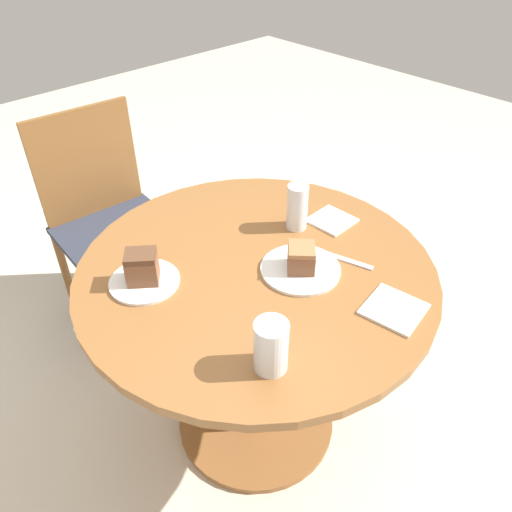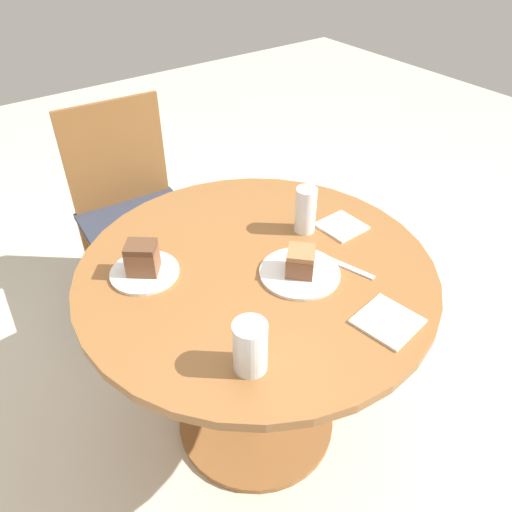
{
  "view_description": "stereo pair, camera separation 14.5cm",
  "coord_description": "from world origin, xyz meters",
  "px_view_note": "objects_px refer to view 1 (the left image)",
  "views": [
    {
      "loc": [
        -0.79,
        -0.83,
        1.71
      ],
      "look_at": [
        0.0,
        0.0,
        0.81
      ],
      "focal_mm": 35.0,
      "sensor_mm": 36.0,
      "label": 1
    },
    {
      "loc": [
        -0.68,
        -0.93,
        1.71
      ],
      "look_at": [
        0.0,
        0.0,
        0.81
      ],
      "focal_mm": 35.0,
      "sensor_mm": 36.0,
      "label": 2
    }
  ],
  "objects_px": {
    "plate_near": "(300,269)",
    "glass_water": "(271,348)",
    "plate_far": "(145,281)",
    "cake_slice_near": "(301,258)",
    "chair": "(108,216)",
    "cake_slice_far": "(142,267)",
    "glass_lemonade": "(297,209)"
  },
  "relations": [
    {
      "from": "chair",
      "to": "cake_slice_near",
      "type": "height_order",
      "value": "chair"
    },
    {
      "from": "chair",
      "to": "glass_lemonade",
      "type": "relative_size",
      "value": 6.19
    },
    {
      "from": "plate_far",
      "to": "cake_slice_far",
      "type": "bearing_deg",
      "value": 0.0
    },
    {
      "from": "cake_slice_near",
      "to": "glass_water",
      "type": "relative_size",
      "value": 0.82
    },
    {
      "from": "plate_near",
      "to": "plate_far",
      "type": "bearing_deg",
      "value": 143.56
    },
    {
      "from": "cake_slice_far",
      "to": "plate_near",
      "type": "bearing_deg",
      "value": -36.44
    },
    {
      "from": "chair",
      "to": "glass_lemonade",
      "type": "bearing_deg",
      "value": -70.11
    },
    {
      "from": "plate_near",
      "to": "glass_water",
      "type": "height_order",
      "value": "glass_water"
    },
    {
      "from": "chair",
      "to": "plate_far",
      "type": "distance_m",
      "value": 0.87
    },
    {
      "from": "chair",
      "to": "plate_near",
      "type": "distance_m",
      "value": 1.08
    },
    {
      "from": "plate_far",
      "to": "cake_slice_near",
      "type": "distance_m",
      "value": 0.45
    },
    {
      "from": "chair",
      "to": "plate_near",
      "type": "relative_size",
      "value": 4.03
    },
    {
      "from": "chair",
      "to": "cake_slice_far",
      "type": "height_order",
      "value": "chair"
    },
    {
      "from": "chair",
      "to": "cake_slice_near",
      "type": "bearing_deg",
      "value": -80.82
    },
    {
      "from": "chair",
      "to": "glass_water",
      "type": "bearing_deg",
      "value": -96.03
    },
    {
      "from": "chair",
      "to": "cake_slice_far",
      "type": "distance_m",
      "value": 0.88
    },
    {
      "from": "plate_near",
      "to": "glass_water",
      "type": "relative_size",
      "value": 1.71
    },
    {
      "from": "chair",
      "to": "glass_water",
      "type": "xyz_separation_m",
      "value": [
        -0.23,
        -1.23,
        0.33
      ]
    },
    {
      "from": "chair",
      "to": "plate_near",
      "type": "height_order",
      "value": "chair"
    },
    {
      "from": "cake_slice_near",
      "to": "cake_slice_far",
      "type": "height_order",
      "value": "cake_slice_far"
    },
    {
      "from": "plate_far",
      "to": "glass_lemonade",
      "type": "height_order",
      "value": "glass_lemonade"
    },
    {
      "from": "plate_far",
      "to": "glass_water",
      "type": "bearing_deg",
      "value": -83.96
    },
    {
      "from": "plate_far",
      "to": "plate_near",
      "type": "bearing_deg",
      "value": -36.44
    },
    {
      "from": "cake_slice_near",
      "to": "glass_lemonade",
      "type": "relative_size",
      "value": 0.74
    },
    {
      "from": "glass_lemonade",
      "to": "chair",
      "type": "bearing_deg",
      "value": 105.41
    },
    {
      "from": "glass_lemonade",
      "to": "glass_water",
      "type": "height_order",
      "value": "glass_lemonade"
    },
    {
      "from": "plate_near",
      "to": "cake_slice_far",
      "type": "bearing_deg",
      "value": 143.56
    },
    {
      "from": "chair",
      "to": "plate_far",
      "type": "bearing_deg",
      "value": -105.26
    },
    {
      "from": "cake_slice_near",
      "to": "cake_slice_far",
      "type": "bearing_deg",
      "value": 143.56
    },
    {
      "from": "plate_near",
      "to": "cake_slice_near",
      "type": "bearing_deg",
      "value": 0.0
    },
    {
      "from": "chair",
      "to": "plate_far",
      "type": "height_order",
      "value": "chair"
    },
    {
      "from": "chair",
      "to": "cake_slice_near",
      "type": "distance_m",
      "value": 1.09
    }
  ]
}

